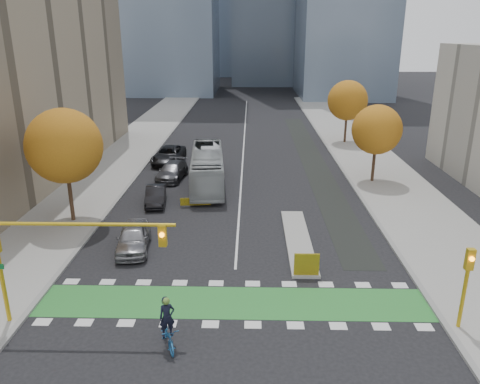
{
  "coord_description": "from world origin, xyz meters",
  "views": [
    {
      "loc": [
        0.83,
        -19.17,
        13.04
      ],
      "look_at": [
        0.15,
        10.14,
        3.0
      ],
      "focal_mm": 35.0,
      "sensor_mm": 36.0,
      "label": 1
    }
  ],
  "objects_px": {
    "traffic_signal_west": "(53,246)",
    "parked_car_a": "(133,237)",
    "bus": "(207,168)",
    "parked_car_c": "(172,171)",
    "tree_west": "(64,146)",
    "parked_car_b": "(156,195)",
    "parked_car_d": "(169,155)",
    "tree_east_far": "(348,100)",
    "cyclist": "(168,330)",
    "traffic_signal_east": "(467,277)",
    "tree_east_near": "(377,130)",
    "hazard_board": "(307,264)"
  },
  "relations": [
    {
      "from": "bus",
      "to": "parked_car_c",
      "type": "height_order",
      "value": "bus"
    },
    {
      "from": "tree_east_far",
      "to": "parked_car_c",
      "type": "xyz_separation_m",
      "value": [
        -19.0,
        -15.38,
        -4.48
      ]
    },
    {
      "from": "tree_west",
      "to": "bus",
      "type": "relative_size",
      "value": 0.71
    },
    {
      "from": "tree_east_far",
      "to": "cyclist",
      "type": "height_order",
      "value": "tree_east_far"
    },
    {
      "from": "hazard_board",
      "to": "cyclist",
      "type": "distance_m",
      "value": 9.16
    },
    {
      "from": "traffic_signal_west",
      "to": "cyclist",
      "type": "height_order",
      "value": "traffic_signal_west"
    },
    {
      "from": "hazard_board",
      "to": "tree_west",
      "type": "relative_size",
      "value": 0.17
    },
    {
      "from": "parked_car_a",
      "to": "parked_car_c",
      "type": "height_order",
      "value": "parked_car_a"
    },
    {
      "from": "tree_east_near",
      "to": "bus",
      "type": "distance_m",
      "value": 15.4
    },
    {
      "from": "parked_car_c",
      "to": "parked_car_a",
      "type": "bearing_deg",
      "value": -83.41
    },
    {
      "from": "tree_west",
      "to": "parked_car_a",
      "type": "xyz_separation_m",
      "value": [
        5.5,
        -4.47,
        -4.8
      ]
    },
    {
      "from": "tree_east_far",
      "to": "parked_car_b",
      "type": "relative_size",
      "value": 1.8
    },
    {
      "from": "tree_east_near",
      "to": "tree_east_far",
      "type": "height_order",
      "value": "tree_east_far"
    },
    {
      "from": "traffic_signal_east",
      "to": "bus",
      "type": "xyz_separation_m",
      "value": [
        -13.5,
        21.27,
        -1.11
      ]
    },
    {
      "from": "bus",
      "to": "parked_car_c",
      "type": "distance_m",
      "value": 4.06
    },
    {
      "from": "tree_west",
      "to": "traffic_signal_west",
      "type": "height_order",
      "value": "tree_west"
    },
    {
      "from": "tree_east_far",
      "to": "bus",
      "type": "bearing_deg",
      "value": -131.95
    },
    {
      "from": "tree_east_near",
      "to": "parked_car_b",
      "type": "distance_m",
      "value": 20.14
    },
    {
      "from": "cyclist",
      "to": "parked_car_a",
      "type": "distance_m",
      "value": 10.31
    },
    {
      "from": "tree_east_far",
      "to": "parked_car_c",
      "type": "distance_m",
      "value": 24.85
    },
    {
      "from": "tree_east_far",
      "to": "traffic_signal_west",
      "type": "bearing_deg",
      "value": -117.95
    },
    {
      "from": "traffic_signal_east",
      "to": "parked_car_b",
      "type": "distance_m",
      "value": 23.85
    },
    {
      "from": "parked_car_b",
      "to": "parked_car_d",
      "type": "height_order",
      "value": "parked_car_d"
    },
    {
      "from": "parked_car_b",
      "to": "parked_car_c",
      "type": "bearing_deg",
      "value": 80.62
    },
    {
      "from": "parked_car_a",
      "to": "parked_car_c",
      "type": "distance_m",
      "value": 15.09
    },
    {
      "from": "hazard_board",
      "to": "traffic_signal_east",
      "type": "bearing_deg",
      "value": -35.92
    },
    {
      "from": "cyclist",
      "to": "tree_east_far",
      "type": "bearing_deg",
      "value": 46.8
    },
    {
      "from": "traffic_signal_east",
      "to": "cyclist",
      "type": "height_order",
      "value": "traffic_signal_east"
    },
    {
      "from": "traffic_signal_west",
      "to": "parked_car_d",
      "type": "xyz_separation_m",
      "value": [
        0.18,
        28.77,
        -3.19
      ]
    },
    {
      "from": "cyclist",
      "to": "tree_east_near",
      "type": "bearing_deg",
      "value": 36.16
    },
    {
      "from": "traffic_signal_west",
      "to": "traffic_signal_east",
      "type": "height_order",
      "value": "traffic_signal_west"
    },
    {
      "from": "bus",
      "to": "parked_car_a",
      "type": "xyz_separation_m",
      "value": [
        -3.5,
        -13.23,
        -0.81
      ]
    },
    {
      "from": "tree_east_far",
      "to": "traffic_signal_east",
      "type": "bearing_deg",
      "value": -92.97
    },
    {
      "from": "hazard_board",
      "to": "parked_car_a",
      "type": "distance_m",
      "value": 11.02
    },
    {
      "from": "tree_east_far",
      "to": "traffic_signal_east",
      "type": "relative_size",
      "value": 1.87
    },
    {
      "from": "traffic_signal_east",
      "to": "parked_car_b",
      "type": "relative_size",
      "value": 0.96
    },
    {
      "from": "traffic_signal_east",
      "to": "parked_car_d",
      "type": "bearing_deg",
      "value": 122.39
    },
    {
      "from": "parked_car_a",
      "to": "tree_east_far",
      "type": "bearing_deg",
      "value": 50.98
    },
    {
      "from": "hazard_board",
      "to": "parked_car_c",
      "type": "bearing_deg",
      "value": 119.68
    },
    {
      "from": "traffic_signal_west",
      "to": "parked_car_b",
      "type": "distance_m",
      "value": 16.75
    },
    {
      "from": "tree_west",
      "to": "parked_car_c",
      "type": "height_order",
      "value": "tree_west"
    },
    {
      "from": "parked_car_a",
      "to": "bus",
      "type": "bearing_deg",
      "value": 68.11
    },
    {
      "from": "traffic_signal_west",
      "to": "hazard_board",
      "type": "bearing_deg",
      "value": 21.55
    },
    {
      "from": "cyclist",
      "to": "parked_car_c",
      "type": "xyz_separation_m",
      "value": [
        -3.8,
        24.67,
        -0.05
      ]
    },
    {
      "from": "tree_east_far",
      "to": "parked_car_b",
      "type": "bearing_deg",
      "value": -130.97
    },
    {
      "from": "tree_west",
      "to": "traffic_signal_east",
      "type": "height_order",
      "value": "tree_west"
    },
    {
      "from": "tree_west",
      "to": "bus",
      "type": "bearing_deg",
      "value": 44.22
    },
    {
      "from": "traffic_signal_west",
      "to": "parked_car_a",
      "type": "height_order",
      "value": "traffic_signal_west"
    },
    {
      "from": "traffic_signal_east",
      "to": "bus",
      "type": "height_order",
      "value": "traffic_signal_east"
    },
    {
      "from": "parked_car_b",
      "to": "parked_car_d",
      "type": "distance_m",
      "value": 12.44
    }
  ]
}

